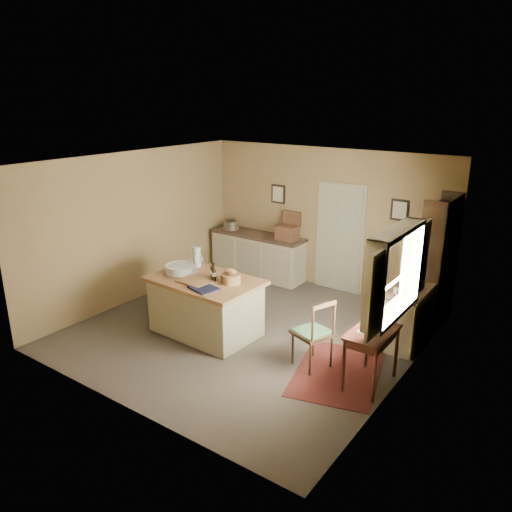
{
  "coord_description": "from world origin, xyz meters",
  "views": [
    {
      "loc": [
        4.3,
        -5.83,
        3.63
      ],
      "look_at": [
        -0.11,
        0.38,
        1.15
      ],
      "focal_mm": 35.0,
      "sensor_mm": 36.0,
      "label": 1
    }
  ],
  "objects_px": {
    "right_cabinet": "(406,317)",
    "shelving_unit": "(441,263)",
    "writing_desk": "(372,338)",
    "desk_chair": "(312,333)",
    "sideboard": "(258,254)",
    "work_island": "(205,304)"
  },
  "relations": [
    {
      "from": "desk_chair",
      "to": "writing_desk",
      "type": "bearing_deg",
      "value": 22.65
    },
    {
      "from": "work_island",
      "to": "right_cabinet",
      "type": "bearing_deg",
      "value": 29.68
    },
    {
      "from": "sideboard",
      "to": "right_cabinet",
      "type": "xyz_separation_m",
      "value": [
        3.54,
        -1.19,
        -0.02
      ]
    },
    {
      "from": "sideboard",
      "to": "desk_chair",
      "type": "height_order",
      "value": "sideboard"
    },
    {
      "from": "sideboard",
      "to": "shelving_unit",
      "type": "distance_m",
      "value": 3.75
    },
    {
      "from": "work_island",
      "to": "sideboard",
      "type": "xyz_separation_m",
      "value": [
        -0.82,
        2.61,
        -0.0
      ]
    },
    {
      "from": "desk_chair",
      "to": "right_cabinet",
      "type": "height_order",
      "value": "desk_chair"
    },
    {
      "from": "work_island",
      "to": "writing_desk",
      "type": "relative_size",
      "value": 2.14
    },
    {
      "from": "work_island",
      "to": "shelving_unit",
      "type": "distance_m",
      "value": 3.8
    },
    {
      "from": "writing_desk",
      "to": "shelving_unit",
      "type": "distance_m",
      "value": 2.35
    },
    {
      "from": "writing_desk",
      "to": "desk_chair",
      "type": "relative_size",
      "value": 0.81
    },
    {
      "from": "writing_desk",
      "to": "right_cabinet",
      "type": "distance_m",
      "value": 1.34
    },
    {
      "from": "desk_chair",
      "to": "work_island",
      "type": "bearing_deg",
      "value": -157.41
    },
    {
      "from": "sideboard",
      "to": "desk_chair",
      "type": "relative_size",
      "value": 2.03
    },
    {
      "from": "writing_desk",
      "to": "right_cabinet",
      "type": "height_order",
      "value": "right_cabinet"
    },
    {
      "from": "desk_chair",
      "to": "right_cabinet",
      "type": "xyz_separation_m",
      "value": [
        0.84,
        1.35,
        -0.05
      ]
    },
    {
      "from": "work_island",
      "to": "desk_chair",
      "type": "height_order",
      "value": "work_island"
    },
    {
      "from": "writing_desk",
      "to": "desk_chair",
      "type": "bearing_deg",
      "value": -177.81
    },
    {
      "from": "right_cabinet",
      "to": "shelving_unit",
      "type": "relative_size",
      "value": 0.46
    },
    {
      "from": "sideboard",
      "to": "writing_desk",
      "type": "relative_size",
      "value": 2.5
    },
    {
      "from": "work_island",
      "to": "writing_desk",
      "type": "distance_m",
      "value": 2.73
    },
    {
      "from": "writing_desk",
      "to": "right_cabinet",
      "type": "relative_size",
      "value": 0.82
    }
  ]
}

